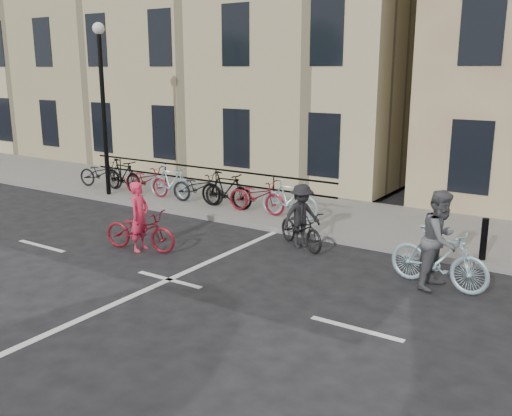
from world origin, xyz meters
The scene contains 9 objects.
ground centered at (0.00, 0.00, 0.00)m, with size 120.00×120.00×0.00m, color black.
sidewalk centered at (-4.00, 6.00, 0.07)m, with size 46.00×4.00×0.15m, color slate.
building_west centered at (-9.00, 13.00, 5.15)m, with size 20.00×10.00×10.00m, color #C4B484.
lamp_post centered at (-6.50, 4.40, 3.49)m, with size 0.36×0.36×5.28m.
bollard_east centered at (5.00, 4.25, 0.60)m, with size 0.14×0.14×0.90m, color black.
parked_bikes centered at (-3.87, 5.04, 0.65)m, with size 9.35×1.23×1.05m.
cyclist_pink centered at (-1.83, 1.08, 0.56)m, with size 1.89×0.98×1.60m.
cyclist_grey centered at (4.55, 2.54, 0.77)m, with size 2.02×1.01×1.90m.
cyclist_dark centered at (1.14, 3.32, 0.59)m, with size 1.77×1.33×1.51m.
Camera 1 is at (7.29, -7.95, 4.09)m, focal length 40.00 mm.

